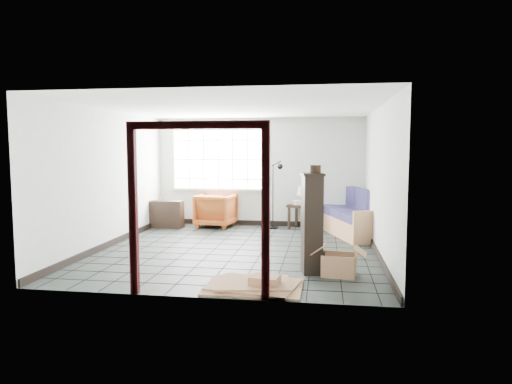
% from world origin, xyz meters
% --- Properties ---
extents(ground, '(5.50, 5.50, 0.00)m').
position_xyz_m(ground, '(0.00, 0.00, 0.00)').
color(ground, black).
rests_on(ground, ground).
extents(room_shell, '(5.02, 5.52, 2.61)m').
position_xyz_m(room_shell, '(0.00, 0.03, 1.68)').
color(room_shell, '#B8BDB6').
rests_on(room_shell, ground).
extents(window_panel, '(2.32, 0.08, 1.52)m').
position_xyz_m(window_panel, '(-1.00, 2.70, 1.60)').
color(window_panel, silver).
rests_on(window_panel, ground).
extents(doorway_trim, '(1.80, 0.08, 2.20)m').
position_xyz_m(doorway_trim, '(0.00, -2.70, 1.38)').
color(doorway_trim, '#3D0D0F').
rests_on(doorway_trim, ground).
extents(futon_sofa, '(1.53, 2.37, 0.98)m').
position_xyz_m(futon_sofa, '(2.22, 1.88, 0.36)').
color(futon_sofa, '#A86E4C').
rests_on(futon_sofa, ground).
extents(armchair, '(0.94, 0.89, 0.87)m').
position_xyz_m(armchair, '(-1.00, 2.40, 0.43)').
color(armchair, '#905415').
rests_on(armchair, ground).
extents(side_table, '(0.67, 0.67, 0.58)m').
position_xyz_m(side_table, '(1.03, 2.40, 0.48)').
color(side_table, black).
rests_on(side_table, ground).
extents(table_lamp, '(0.35, 0.35, 0.42)m').
position_xyz_m(table_lamp, '(1.06, 2.46, 0.87)').
color(table_lamp, black).
rests_on(table_lamp, side_table).
extents(projector, '(0.32, 0.28, 0.10)m').
position_xyz_m(projector, '(0.99, 2.38, 0.63)').
color(projector, silver).
rests_on(projector, side_table).
extents(floor_lamp, '(0.42, 0.41, 1.59)m').
position_xyz_m(floor_lamp, '(0.45, 2.32, 0.85)').
color(floor_lamp, black).
rests_on(floor_lamp, ground).
extents(console_shelf, '(0.84, 0.34, 0.64)m').
position_xyz_m(console_shelf, '(-2.15, 2.09, 0.32)').
color(console_shelf, black).
rests_on(console_shelf, ground).
extents(tall_shelf, '(0.39, 0.46, 1.50)m').
position_xyz_m(tall_shelf, '(1.38, -1.38, 0.76)').
color(tall_shelf, black).
rests_on(tall_shelf, ground).
extents(pot, '(0.20, 0.20, 0.12)m').
position_xyz_m(pot, '(1.42, -1.39, 1.56)').
color(pot, black).
rests_on(pot, tall_shelf).
extents(open_box, '(0.83, 0.48, 0.45)m').
position_xyz_m(open_box, '(1.78, -1.47, 0.16)').
color(open_box, brown).
rests_on(open_box, ground).
extents(cardboard_pile, '(1.29, 1.04, 0.19)m').
position_xyz_m(cardboard_pile, '(0.65, -2.26, 0.05)').
color(cardboard_pile, brown).
rests_on(cardboard_pile, ground).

